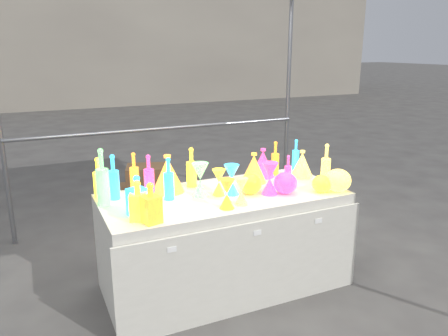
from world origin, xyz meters
name	(u,v)px	position (x,y,z in m)	size (l,w,h in m)	color
ground	(224,284)	(0.00, 0.00, 0.00)	(80.00, 80.00, 0.00)	#605D59
display_table	(225,241)	(0.00, -0.01, 0.37)	(1.84, 0.83, 0.75)	silver
background_building	(166,14)	(4.00, 14.00, 3.00)	(14.00, 6.00, 6.00)	#A19886
cardboard_box_closed	(148,180)	(0.03, 2.36, 0.19)	(0.52, 0.38, 0.38)	#996D45
cardboard_box_flat	(136,189)	(-0.08, 2.56, 0.03)	(0.71, 0.51, 0.06)	#996D45
bottle_0	(98,177)	(-0.85, 0.32, 0.90)	(0.08, 0.08, 0.30)	#EF4E16
bottle_1	(114,177)	(-0.76, 0.23, 0.92)	(0.08, 0.08, 0.33)	#1C9B22
bottle_2	(134,173)	(-0.60, 0.29, 0.91)	(0.07, 0.07, 0.31)	gold
bottle_3	(149,174)	(-0.50, 0.23, 0.90)	(0.08, 0.08, 0.30)	#1E5AB2
bottle_4	(100,179)	(-0.85, 0.24, 0.90)	(0.07, 0.07, 0.31)	#158582
bottle_5	(102,177)	(-0.85, 0.13, 0.95)	(0.09, 0.09, 0.40)	#C427BA
bottle_6	(191,167)	(-0.15, 0.27, 0.91)	(0.08, 0.08, 0.31)	#EF4E16
bottle_7	(169,179)	(-0.41, 0.05, 0.91)	(0.07, 0.07, 0.31)	#1C9B22
decanter_0	(138,200)	(-0.70, -0.23, 0.88)	(0.10, 0.10, 0.26)	#EF4E16
decanter_1	(151,203)	(-0.64, -0.31, 0.88)	(0.10, 0.10, 0.26)	gold
decanter_2	(137,196)	(-0.68, -0.16, 0.89)	(0.11, 0.11, 0.27)	#1C9B22
hourglass_0	(227,194)	(-0.11, -0.28, 0.85)	(0.10, 0.10, 0.21)	gold
hourglass_1	(270,178)	(0.31, -0.14, 0.87)	(0.12, 0.12, 0.24)	#1E5AB2
hourglass_2	(241,191)	(0.02, -0.25, 0.84)	(0.09, 0.09, 0.19)	#158582
hourglass_3	(200,180)	(-0.18, 0.03, 0.87)	(0.12, 0.12, 0.25)	#C427BA
hourglass_4	(219,182)	(-0.04, -0.01, 0.85)	(0.10, 0.10, 0.20)	#EF4E16
hourglass_5	(232,180)	(0.05, -0.03, 0.86)	(0.11, 0.11, 0.23)	#1C9B22
globe_0	(322,185)	(0.68, -0.27, 0.81)	(0.15, 0.15, 0.12)	#EF4E16
globe_1	(338,182)	(0.80, -0.30, 0.83)	(0.19, 0.19, 0.16)	#158582
globe_2	(250,185)	(0.18, -0.08, 0.82)	(0.17, 0.17, 0.13)	gold
globe_3	(285,184)	(0.42, -0.18, 0.82)	(0.18, 0.18, 0.14)	#1E5AB2
lampshade_0	(168,173)	(-0.36, 0.23, 0.89)	(0.24, 0.24, 0.28)	#D4E630
lampshade_1	(254,168)	(0.34, 0.17, 0.87)	(0.20, 0.20, 0.24)	#D4E630
lampshade_2	(263,163)	(0.49, 0.28, 0.87)	(0.20, 0.20, 0.24)	#1E5AB2
lampshade_3	(302,164)	(0.78, 0.14, 0.86)	(0.19, 0.19, 0.23)	#158582
bottle_8	(296,154)	(0.86, 0.35, 0.89)	(0.06, 0.06, 0.27)	#1C9B22
bottle_9	(275,158)	(0.60, 0.27, 0.90)	(0.07, 0.07, 0.29)	gold
bottle_10	(288,170)	(0.55, -0.01, 0.87)	(0.05, 0.05, 0.24)	#1E5AB2
bottle_11	(326,164)	(0.83, -0.11, 0.91)	(0.07, 0.07, 0.33)	#158582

